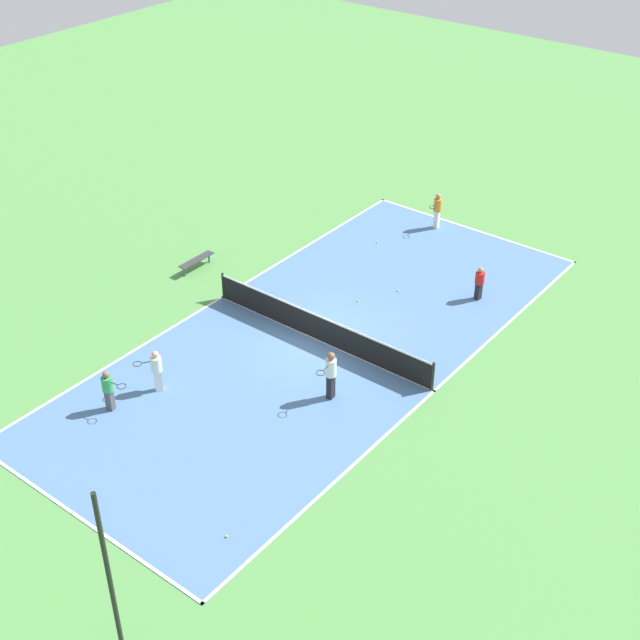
{
  "coord_description": "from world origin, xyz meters",
  "views": [
    {
      "loc": [
        -16.23,
        20.81,
        18.23
      ],
      "look_at": [
        0.0,
        0.0,
        0.9
      ],
      "focal_mm": 50.0,
      "sensor_mm": 36.0,
      "label": 1
    }
  ],
  "objects_px": {
    "player_far_green": "(108,388)",
    "fence_post_back_left": "(109,576)",
    "player_near_white": "(331,372)",
    "tennis_ball_far_baseline": "(377,242)",
    "bench": "(197,261)",
    "player_far_white": "(156,368)",
    "player_coach_red": "(480,282)",
    "tennis_ball_right_alley": "(358,301)",
    "tennis_ball_near_net": "(227,536)",
    "tennis_ball_midcourt": "(398,290)",
    "tennis_net": "(320,327)",
    "player_center_orange": "(437,208)"
  },
  "relations": [
    {
      "from": "tennis_ball_right_alley",
      "to": "fence_post_back_left",
      "type": "xyz_separation_m",
      "value": [
        -4.72,
        16.07,
        2.49
      ]
    },
    {
      "from": "player_far_green",
      "to": "fence_post_back_left",
      "type": "height_order",
      "value": "fence_post_back_left"
    },
    {
      "from": "tennis_net",
      "to": "player_coach_red",
      "type": "relative_size",
      "value": 6.94
    },
    {
      "from": "tennis_net",
      "to": "player_far_white",
      "type": "bearing_deg",
      "value": 66.17
    },
    {
      "from": "player_coach_red",
      "to": "tennis_ball_far_baseline",
      "type": "xyz_separation_m",
      "value": [
        5.67,
        -1.33,
        -0.73
      ]
    },
    {
      "from": "bench",
      "to": "tennis_ball_far_baseline",
      "type": "bearing_deg",
      "value": 144.45
    },
    {
      "from": "tennis_ball_midcourt",
      "to": "tennis_ball_far_baseline",
      "type": "bearing_deg",
      "value": -43.32
    },
    {
      "from": "tennis_net",
      "to": "player_far_white",
      "type": "distance_m",
      "value": 6.1
    },
    {
      "from": "bench",
      "to": "tennis_ball_near_net",
      "type": "bearing_deg",
      "value": 47.63
    },
    {
      "from": "bench",
      "to": "player_far_white",
      "type": "height_order",
      "value": "player_far_white"
    },
    {
      "from": "tennis_net",
      "to": "tennis_ball_midcourt",
      "type": "bearing_deg",
      "value": -94.05
    },
    {
      "from": "tennis_ball_far_baseline",
      "to": "player_far_white",
      "type": "bearing_deg",
      "value": 90.67
    },
    {
      "from": "player_far_white",
      "to": "tennis_ball_midcourt",
      "type": "relative_size",
      "value": 22.71
    },
    {
      "from": "bench",
      "to": "tennis_ball_midcourt",
      "type": "distance_m",
      "value": 8.29
    },
    {
      "from": "tennis_ball_right_alley",
      "to": "player_far_green",
      "type": "bearing_deg",
      "value": 76.48
    },
    {
      "from": "player_far_white",
      "to": "player_coach_red",
      "type": "height_order",
      "value": "player_far_white"
    },
    {
      "from": "player_near_white",
      "to": "player_center_orange",
      "type": "bearing_deg",
      "value": -167.73
    },
    {
      "from": "player_far_white",
      "to": "player_coach_red",
      "type": "xyz_separation_m",
      "value": [
        -5.52,
        -11.58,
        -0.11
      ]
    },
    {
      "from": "tennis_ball_right_alley",
      "to": "tennis_ball_far_baseline",
      "type": "bearing_deg",
      "value": -63.86
    },
    {
      "from": "player_center_orange",
      "to": "fence_post_back_left",
      "type": "height_order",
      "value": "fence_post_back_left"
    },
    {
      "from": "tennis_net",
      "to": "fence_post_back_left",
      "type": "distance_m",
      "value": 13.91
    },
    {
      "from": "bench",
      "to": "tennis_ball_right_alley",
      "type": "bearing_deg",
      "value": 106.5
    },
    {
      "from": "tennis_ball_midcourt",
      "to": "tennis_ball_far_baseline",
      "type": "relative_size",
      "value": 1.0
    },
    {
      "from": "tennis_ball_near_net",
      "to": "player_coach_red",
      "type": "bearing_deg",
      "value": -87.18
    },
    {
      "from": "tennis_net",
      "to": "player_center_orange",
      "type": "bearing_deg",
      "value": -82.27
    },
    {
      "from": "player_far_green",
      "to": "tennis_ball_midcourt",
      "type": "height_order",
      "value": "player_far_green"
    },
    {
      "from": "player_far_green",
      "to": "player_coach_red",
      "type": "bearing_deg",
      "value": 56.47
    },
    {
      "from": "player_far_green",
      "to": "player_center_orange",
      "type": "xyz_separation_m",
      "value": [
        -1.55,
        -17.34,
        0.09
      ]
    },
    {
      "from": "tennis_net",
      "to": "tennis_ball_midcourt",
      "type": "height_order",
      "value": "tennis_net"
    },
    {
      "from": "tennis_ball_midcourt",
      "to": "bench",
      "type": "bearing_deg",
      "value": 25.58
    },
    {
      "from": "player_far_white",
      "to": "tennis_ball_midcourt",
      "type": "distance_m",
      "value": 10.55
    },
    {
      "from": "tennis_net",
      "to": "player_near_white",
      "type": "xyz_separation_m",
      "value": [
        -2.31,
        2.39,
        0.48
      ]
    },
    {
      "from": "fence_post_back_left",
      "to": "player_far_green",
      "type": "bearing_deg",
      "value": -39.33
    },
    {
      "from": "bench",
      "to": "player_coach_red",
      "type": "height_order",
      "value": "player_coach_red"
    },
    {
      "from": "player_near_white",
      "to": "tennis_ball_far_baseline",
      "type": "height_order",
      "value": "player_near_white"
    },
    {
      "from": "bench",
      "to": "player_coach_red",
      "type": "xyz_separation_m",
      "value": [
        -10.21,
        -5.01,
        0.4
      ]
    },
    {
      "from": "player_coach_red",
      "to": "tennis_ball_far_baseline",
      "type": "relative_size",
      "value": 20.2
    },
    {
      "from": "tennis_ball_right_alley",
      "to": "tennis_ball_midcourt",
      "type": "relative_size",
      "value": 1.0
    },
    {
      "from": "tennis_ball_near_net",
      "to": "tennis_ball_far_baseline",
      "type": "bearing_deg",
      "value": -68.57
    },
    {
      "from": "tennis_ball_midcourt",
      "to": "player_far_green",
      "type": "bearing_deg",
      "value": 74.61
    },
    {
      "from": "player_center_orange",
      "to": "tennis_ball_right_alley",
      "type": "distance_m",
      "value": 7.26
    },
    {
      "from": "player_far_white",
      "to": "tennis_ball_near_net",
      "type": "xyz_separation_m",
      "value": [
        -6.26,
        3.42,
        -0.84
      ]
    },
    {
      "from": "player_far_white",
      "to": "player_near_white",
      "type": "bearing_deg",
      "value": 158.71
    },
    {
      "from": "player_far_white",
      "to": "fence_post_back_left",
      "type": "distance_m",
      "value": 10.22
    },
    {
      "from": "player_far_white",
      "to": "tennis_ball_midcourt",
      "type": "bearing_deg",
      "value": -160.36
    },
    {
      "from": "bench",
      "to": "player_center_orange",
      "type": "distance_m",
      "value": 10.81
    },
    {
      "from": "player_far_white",
      "to": "tennis_ball_far_baseline",
      "type": "height_order",
      "value": "player_far_white"
    },
    {
      "from": "fence_post_back_left",
      "to": "tennis_ball_near_net",
      "type": "bearing_deg",
      "value": -83.76
    },
    {
      "from": "player_coach_red",
      "to": "tennis_ball_midcourt",
      "type": "distance_m",
      "value": 3.17
    },
    {
      "from": "tennis_net",
      "to": "player_coach_red",
      "type": "distance_m",
      "value": 6.74
    }
  ]
}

